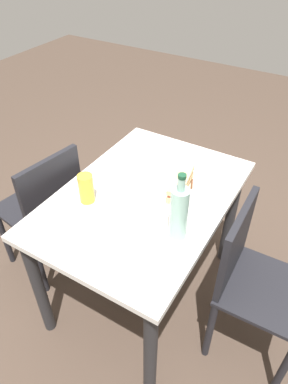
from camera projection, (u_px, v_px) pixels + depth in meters
The scene contains 10 objects.
ground_plane at pixel (144, 288), 2.19m from camera, with size 8.00×8.00×0.00m, color #47382D.
dining_table at pixel (144, 214), 1.79m from camera, with size 1.10×0.77×0.75m.
chair_far at pixel (251, 277), 1.64m from camera, with size 0.41×0.41×0.87m.
chair_near at pixel (46, 207), 2.01m from camera, with size 0.46×0.46×0.87m.
plate_near at pixel (180, 190), 1.73m from camera, with size 0.25×0.25×0.01m, color silver.
baguette_sandwich_near at pixel (181, 183), 1.70m from camera, with size 0.26×0.11×0.07m.
knife_near at pixel (191, 189), 1.72m from camera, with size 0.17×0.08×0.01m.
water_bottle at pixel (179, 212), 1.42m from camera, with size 0.08×0.08×0.32m.
beer_glass at pixel (86, 188), 1.63m from camera, with size 0.07×0.07×0.15m, color gold.
paper_napkin at pixel (123, 267), 1.37m from camera, with size 0.14×0.14×0.00m, color white.
Camera 1 is at (1.12, 0.67, 1.85)m, focal length 32.85 mm.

